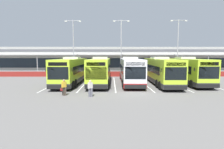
% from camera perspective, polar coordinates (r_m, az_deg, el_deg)
% --- Properties ---
extents(ground_plane, '(200.00, 200.00, 0.00)m').
position_cam_1_polar(ground_plane, '(19.50, 7.42, -5.61)').
color(ground_plane, '#605E5B').
extents(terminal_building, '(70.00, 13.00, 6.00)m').
position_cam_1_polar(terminal_building, '(45.91, 2.92, 4.92)').
color(terminal_building, '#B7B7B2').
rests_on(terminal_building, ground).
extents(red_barrier_wall, '(60.00, 0.40, 1.10)m').
position_cam_1_polar(red_barrier_wall, '(33.69, 4.11, 0.31)').
color(red_barrier_wall, maroon).
rests_on(red_barrier_wall, ground).
extents(coach_bus_leftmost, '(3.03, 12.19, 3.78)m').
position_cam_1_polar(coach_bus_leftmost, '(25.69, -13.04, 1.13)').
color(coach_bus_leftmost, '#B7DB2D').
rests_on(coach_bus_leftmost, ground).
extents(coach_bus_left_centre, '(3.03, 12.19, 3.78)m').
position_cam_1_polar(coach_bus_left_centre, '(25.12, -3.83, 1.16)').
color(coach_bus_left_centre, '#B7DB2D').
rests_on(coach_bus_left_centre, ground).
extents(coach_bus_centre, '(3.03, 12.19, 3.78)m').
position_cam_1_polar(coach_bus_centre, '(25.43, 5.96, 1.20)').
color(coach_bus_centre, silver).
rests_on(coach_bus_centre, ground).
extents(coach_bus_right_centre, '(3.03, 12.19, 3.78)m').
position_cam_1_polar(coach_bus_right_centre, '(25.57, 15.50, 1.04)').
color(coach_bus_right_centre, '#B7DB2D').
rests_on(coach_bus_right_centre, ground).
extents(coach_bus_rightmost, '(3.03, 12.19, 3.78)m').
position_cam_1_polar(coach_bus_rightmost, '(27.90, 23.05, 1.18)').
color(coach_bus_rightmost, '#B7DB2D').
rests_on(coach_bus_rightmost, ground).
extents(bay_stripe_far_west, '(0.14, 13.00, 0.01)m').
position_cam_1_polar(bay_stripe_far_west, '(26.43, -17.71, -2.76)').
color(bay_stripe_far_west, silver).
rests_on(bay_stripe_far_west, ground).
extents(bay_stripe_west, '(0.14, 13.00, 0.01)m').
position_cam_1_polar(bay_stripe_west, '(25.49, -8.65, -2.86)').
color(bay_stripe_west, silver).
rests_on(bay_stripe_west, ground).
extents(bay_stripe_mid_west, '(0.14, 13.00, 0.01)m').
position_cam_1_polar(bay_stripe_mid_west, '(25.23, 0.84, -2.88)').
color(bay_stripe_mid_west, silver).
rests_on(bay_stripe_mid_west, ground).
extents(bay_stripe_centre, '(0.14, 13.00, 0.01)m').
position_cam_1_polar(bay_stripe_centre, '(25.67, 10.26, -2.83)').
color(bay_stripe_centre, silver).
rests_on(bay_stripe_centre, ground).
extents(bay_stripe_mid_east, '(0.14, 13.00, 0.01)m').
position_cam_1_polar(bay_stripe_mid_east, '(26.76, 19.15, -2.71)').
color(bay_stripe_mid_east, silver).
rests_on(bay_stripe_mid_east, ground).
extents(bay_stripe_east, '(0.14, 13.00, 0.01)m').
position_cam_1_polar(bay_stripe_east, '(28.44, 27.16, -2.54)').
color(bay_stripe_east, silver).
rests_on(bay_stripe_east, ground).
extents(pedestrian_with_handbag, '(0.57, 0.57, 1.62)m').
position_cam_1_polar(pedestrian_with_handbag, '(18.08, -15.34, -3.94)').
color(pedestrian_with_handbag, '#4C4238').
rests_on(pedestrian_with_handbag, ground).
extents(pedestrian_in_dark_coat, '(0.47, 0.41, 1.62)m').
position_cam_1_polar(pedestrian_in_dark_coat, '(17.04, -7.05, -4.31)').
color(pedestrian_in_dark_coat, slate).
rests_on(pedestrian_in_dark_coat, ground).
extents(lamp_post_west, '(3.24, 0.28, 11.00)m').
position_cam_1_polar(lamp_post_west, '(36.63, -12.39, 9.63)').
color(lamp_post_west, '#9E9EA3').
rests_on(lamp_post_west, ground).
extents(lamp_post_centre, '(3.24, 0.28, 11.00)m').
position_cam_1_polar(lamp_post_centre, '(35.72, 2.97, 9.85)').
color(lamp_post_centre, '#9E9EA3').
rests_on(lamp_post_centre, ground).
extents(lamp_post_east, '(3.24, 0.28, 11.00)m').
position_cam_1_polar(lamp_post_east, '(37.65, 20.57, 9.28)').
color(lamp_post_east, '#9E9EA3').
rests_on(lamp_post_east, ground).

